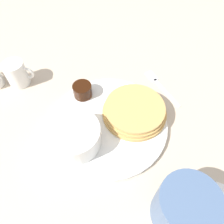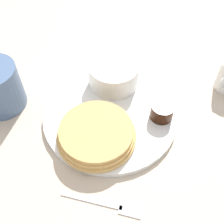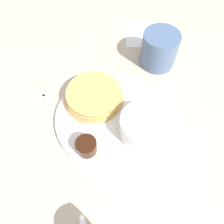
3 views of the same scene
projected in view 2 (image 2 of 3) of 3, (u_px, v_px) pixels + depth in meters
ground_plane at (110, 116)px, 0.55m from camera, size 4.00×4.00×0.00m
plate at (110, 115)px, 0.55m from camera, size 0.26×0.26×0.01m
pancake_stack at (96, 134)px, 0.50m from camera, size 0.14×0.14×0.03m
bowl at (114, 73)px, 0.57m from camera, size 0.10×0.10×0.05m
syrup_cup at (162, 111)px, 0.53m from camera, size 0.04×0.04×0.03m
butter_ramekin at (121, 73)px, 0.59m from camera, size 0.05×0.05×0.05m
fork at (111, 205)px, 0.44m from camera, size 0.13×0.06×0.00m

